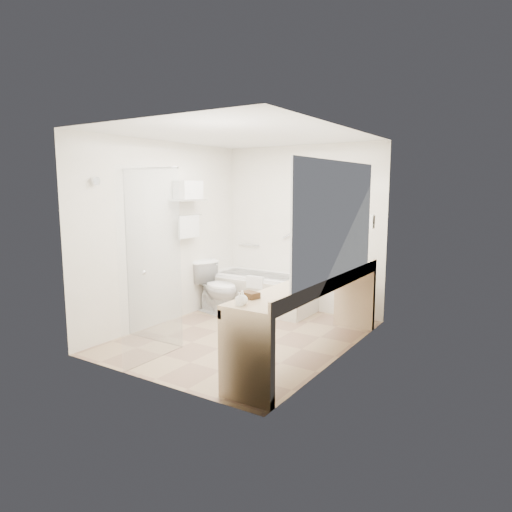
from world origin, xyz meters
The scene contains 25 objects.
floor centered at (0.00, 0.00, 0.00)m, with size 3.20×3.20×0.00m, color tan.
ceiling centered at (0.00, 0.00, 2.50)m, with size 2.60×3.20×0.10m, color white.
wall_back centered at (0.00, 1.60, 1.25)m, with size 2.60×0.10×2.50m, color white.
wall_front centered at (0.00, -1.60, 1.25)m, with size 2.60×0.10×2.50m, color white.
wall_left centered at (-1.30, 0.00, 1.25)m, with size 0.10×3.20×2.50m, color white.
wall_right centered at (1.30, 0.00, 1.25)m, with size 0.10×3.20×2.50m, color white.
bathtub centered at (-0.50, 1.24, 0.28)m, with size 1.60×0.73×0.59m.
grab_bar_short centered at (-0.95, 1.56, 0.95)m, with size 0.03×0.03×0.40m, color silver.
grab_bar_long centered at (-0.05, 1.56, 1.25)m, with size 0.03×0.03×0.60m, color silver.
shower_enclosure centered at (-0.63, -0.93, 1.07)m, with size 0.96×0.91×2.11m.
towel_shelf centered at (-1.17, 0.35, 1.75)m, with size 0.24×0.55×0.81m.
vanity_counter centered at (1.02, -0.15, 0.64)m, with size 0.55×2.70×0.95m.
sink centered at (1.05, 0.25, 0.82)m, with size 0.40×0.52×0.14m, color white.
faucet centered at (1.20, 0.25, 0.93)m, with size 0.03×0.03×0.14m, color silver.
mirror centered at (1.29, -0.15, 1.55)m, with size 0.02×2.00×1.20m, color silver.
hairdryer_unit centered at (1.25, 1.05, 1.45)m, with size 0.08×0.10×0.18m, color white.
toilet centered at (-0.95, 0.70, 0.38)m, with size 0.44×0.78×0.76m, color white.
amenity_basket centered at (0.84, -1.11, 0.88)m, with size 0.17×0.12×0.06m, color #452F18.
soap_bottle_a centered at (0.92, -1.40, 0.88)m, with size 0.05×0.12×0.06m, color white.
soap_bottle_b centered at (0.92, -1.36, 0.90)m, with size 0.10×0.13×0.10m, color white.
water_bottle_left centered at (1.04, 1.10, 0.93)m, with size 0.05×0.05×0.17m.
water_bottle_mid centered at (1.08, 0.91, 0.94)m, with size 0.06×0.06×0.19m.
water_bottle_right centered at (1.02, 0.72, 0.95)m, with size 0.07×0.07×0.22m.
drinking_glass_near centered at (1.03, 0.22, 0.89)m, with size 0.06×0.06×0.08m, color silver.
drinking_glass_far centered at (0.94, 0.53, 0.90)m, with size 0.07×0.07×0.09m, color silver.
Camera 1 is at (3.15, -4.60, 1.88)m, focal length 32.00 mm.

